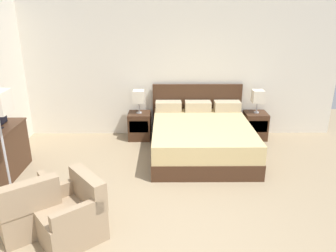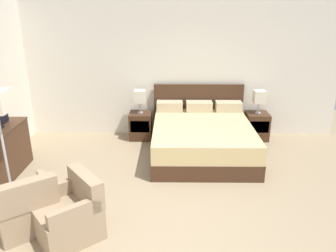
{
  "view_description": "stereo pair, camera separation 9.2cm",
  "coord_description": "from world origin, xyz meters",
  "px_view_note": "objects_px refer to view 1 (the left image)",
  "views": [
    {
      "loc": [
        -0.04,
        -3.18,
        2.61
      ],
      "look_at": [
        0.0,
        1.97,
        0.75
      ],
      "focal_mm": 35.0,
      "sensor_mm": 36.0,
      "label": 1
    },
    {
      "loc": [
        0.05,
        -3.18,
        2.61
      ],
      "look_at": [
        0.0,
        1.97,
        0.75
      ],
      "focal_mm": 35.0,
      "sensor_mm": 36.0,
      "label": 2
    }
  ],
  "objects_px": {
    "table_lamp_right": "(258,97)",
    "armchair_companion": "(72,215)",
    "bed": "(201,137)",
    "nightstand_right": "(255,125)",
    "armchair_by_window": "(27,209)",
    "nightstand_left": "(140,126)",
    "table_lamp_left": "(139,97)"
  },
  "relations": [
    {
      "from": "bed",
      "to": "table_lamp_right",
      "type": "relative_size",
      "value": 4.45
    },
    {
      "from": "nightstand_left",
      "to": "table_lamp_right",
      "type": "distance_m",
      "value": 2.51
    },
    {
      "from": "nightstand_left",
      "to": "armchair_by_window",
      "type": "distance_m",
      "value": 3.24
    },
    {
      "from": "nightstand_right",
      "to": "table_lamp_left",
      "type": "bearing_deg",
      "value": 179.97
    },
    {
      "from": "table_lamp_right",
      "to": "armchair_by_window",
      "type": "relative_size",
      "value": 0.5
    },
    {
      "from": "nightstand_right",
      "to": "table_lamp_left",
      "type": "xyz_separation_m",
      "value": [
        -2.43,
        0.0,
        0.63
      ]
    },
    {
      "from": "armchair_by_window",
      "to": "armchair_companion",
      "type": "distance_m",
      "value": 0.6
    },
    {
      "from": "nightstand_right",
      "to": "armchair_by_window",
      "type": "distance_m",
      "value": 4.69
    },
    {
      "from": "armchair_companion",
      "to": "nightstand_left",
      "type": "bearing_deg",
      "value": 79.79
    },
    {
      "from": "table_lamp_right",
      "to": "armchair_companion",
      "type": "xyz_separation_m",
      "value": [
        -3.0,
        -3.16,
        -0.62
      ]
    },
    {
      "from": "nightstand_left",
      "to": "nightstand_right",
      "type": "xyz_separation_m",
      "value": [
        2.43,
        0.0,
        0.0
      ]
    },
    {
      "from": "bed",
      "to": "nightstand_right",
      "type": "height_order",
      "value": "bed"
    },
    {
      "from": "bed",
      "to": "armchair_companion",
      "type": "relative_size",
      "value": 2.21
    },
    {
      "from": "armchair_companion",
      "to": "table_lamp_left",
      "type": "bearing_deg",
      "value": 79.8
    },
    {
      "from": "bed",
      "to": "armchair_companion",
      "type": "bearing_deg",
      "value": -126.73
    },
    {
      "from": "nightstand_left",
      "to": "armchair_companion",
      "type": "height_order",
      "value": "armchair_companion"
    },
    {
      "from": "table_lamp_left",
      "to": "table_lamp_right",
      "type": "height_order",
      "value": "same"
    },
    {
      "from": "nightstand_right",
      "to": "table_lamp_left",
      "type": "distance_m",
      "value": 2.51
    },
    {
      "from": "nightstand_left",
      "to": "armchair_by_window",
      "type": "height_order",
      "value": "armchair_by_window"
    },
    {
      "from": "armchair_by_window",
      "to": "table_lamp_right",
      "type": "bearing_deg",
      "value": 40.17
    },
    {
      "from": "armchair_by_window",
      "to": "nightstand_right",
      "type": "bearing_deg",
      "value": 40.15
    },
    {
      "from": "nightstand_right",
      "to": "table_lamp_left",
      "type": "height_order",
      "value": "table_lamp_left"
    },
    {
      "from": "bed",
      "to": "nightstand_left",
      "type": "distance_m",
      "value": 1.44
    },
    {
      "from": "nightstand_right",
      "to": "armchair_companion",
      "type": "xyz_separation_m",
      "value": [
        -3.0,
        -3.16,
        0.0
      ]
    },
    {
      "from": "nightstand_right",
      "to": "armchair_by_window",
      "type": "height_order",
      "value": "armchair_by_window"
    },
    {
      "from": "table_lamp_right",
      "to": "armchair_companion",
      "type": "relative_size",
      "value": 0.5
    },
    {
      "from": "table_lamp_left",
      "to": "armchair_by_window",
      "type": "bearing_deg",
      "value": -110.87
    },
    {
      "from": "armchair_companion",
      "to": "bed",
      "type": "bearing_deg",
      "value": 53.27
    },
    {
      "from": "nightstand_left",
      "to": "armchair_companion",
      "type": "bearing_deg",
      "value": -100.21
    },
    {
      "from": "bed",
      "to": "table_lamp_right",
      "type": "xyz_separation_m",
      "value": [
        1.22,
        0.77,
        0.58
      ]
    },
    {
      "from": "bed",
      "to": "nightstand_left",
      "type": "height_order",
      "value": "bed"
    },
    {
      "from": "armchair_companion",
      "to": "table_lamp_right",
      "type": "bearing_deg",
      "value": 46.46
    }
  ]
}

